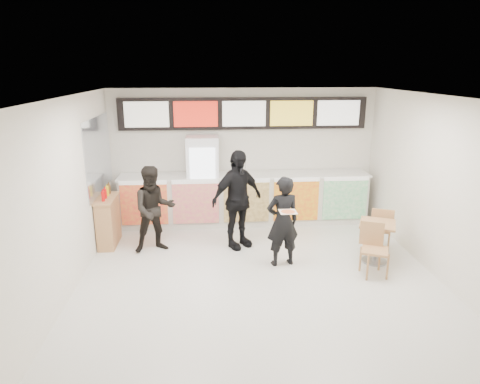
{
  "coord_description": "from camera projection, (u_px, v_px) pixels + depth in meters",
  "views": [
    {
      "loc": [
        -0.84,
        -6.12,
        3.41
      ],
      "look_at": [
        -0.26,
        1.2,
        1.28
      ],
      "focal_mm": 32.0,
      "sensor_mm": 36.0,
      "label": 1
    }
  ],
  "objects": [
    {
      "name": "floor",
      "position": [
        262.0,
        289.0,
        6.87
      ],
      "size": [
        7.0,
        7.0,
        0.0
      ],
      "primitive_type": "plane",
      "color": "beige",
      "rests_on": "ground"
    },
    {
      "name": "ceiling",
      "position": [
        265.0,
        99.0,
        6.04
      ],
      "size": [
        7.0,
        7.0,
        0.0
      ],
      "primitive_type": "plane",
      "rotation": [
        3.14,
        0.0,
        0.0
      ],
      "color": "white",
      "rests_on": "wall_back"
    },
    {
      "name": "wall_back",
      "position": [
        243.0,
        155.0,
        9.81
      ],
      "size": [
        6.0,
        0.0,
        6.0
      ],
      "primitive_type": "plane",
      "rotation": [
        1.57,
        0.0,
        0.0
      ],
      "color": "silver",
      "rests_on": "floor"
    },
    {
      "name": "wall_left",
      "position": [
        59.0,
        205.0,
        6.23
      ],
      "size": [
        0.0,
        7.0,
        7.0
      ],
      "primitive_type": "plane",
      "rotation": [
        1.57,
        0.0,
        1.57
      ],
      "color": "silver",
      "rests_on": "floor"
    },
    {
      "name": "wall_right",
      "position": [
        454.0,
        195.0,
        6.68
      ],
      "size": [
        0.0,
        7.0,
        7.0
      ],
      "primitive_type": "plane",
      "rotation": [
        1.57,
        0.0,
        -1.57
      ],
      "color": "silver",
      "rests_on": "floor"
    },
    {
      "name": "service_counter",
      "position": [
        245.0,
        199.0,
        9.67
      ],
      "size": [
        5.56,
        0.77,
        1.14
      ],
      "color": "silver",
      "rests_on": "floor"
    },
    {
      "name": "menu_board",
      "position": [
        244.0,
        113.0,
        9.46
      ],
      "size": [
        5.5,
        0.14,
        0.7
      ],
      "color": "black",
      "rests_on": "wall_back"
    },
    {
      "name": "drinks_fridge",
      "position": [
        203.0,
        181.0,
        9.5
      ],
      "size": [
        0.7,
        0.67,
        2.0
      ],
      "color": "white",
      "rests_on": "floor"
    },
    {
      "name": "mirror_panel",
      "position": [
        99.0,
        155.0,
        8.51
      ],
      "size": [
        0.01,
        2.0,
        1.5
      ],
      "primitive_type": "cube",
      "color": "#B2B7BF",
      "rests_on": "wall_left"
    },
    {
      "name": "customer_main",
      "position": [
        283.0,
        221.0,
        7.52
      ],
      "size": [
        0.66,
        0.5,
        1.64
      ],
      "primitive_type": "imported",
      "rotation": [
        0.0,
        0.0,
        3.34
      ],
      "color": "black",
      "rests_on": "floor"
    },
    {
      "name": "customer_left",
      "position": [
        154.0,
        209.0,
        8.11
      ],
      "size": [
        0.95,
        0.83,
        1.68
      ],
      "primitive_type": "imported",
      "rotation": [
        0.0,
        0.0,
        0.27
      ],
      "color": "black",
      "rests_on": "floor"
    },
    {
      "name": "customer_mid",
      "position": [
        237.0,
        200.0,
        8.26
      ],
      "size": [
        1.22,
        1.01,
        1.94
      ],
      "primitive_type": "imported",
      "rotation": [
        0.0,
        0.0,
        0.57
      ],
      "color": "black",
      "rests_on": "floor"
    },
    {
      "name": "pizza_slice",
      "position": [
        288.0,
        211.0,
        7.0
      ],
      "size": [
        0.36,
        0.36,
        0.02
      ],
      "color": "beige",
      "rests_on": "customer_main"
    },
    {
      "name": "cafe_table",
      "position": [
        377.0,
        235.0,
        7.69
      ],
      "size": [
        1.01,
        1.58,
        0.9
      ],
      "rotation": [
        0.0,
        0.0,
        -0.41
      ],
      "color": "tan",
      "rests_on": "floor"
    },
    {
      "name": "condiment_ledge",
      "position": [
        108.0,
        221.0,
        8.48
      ],
      "size": [
        0.35,
        0.88,
        1.17
      ],
      "color": "tan",
      "rests_on": "floor"
    }
  ]
}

